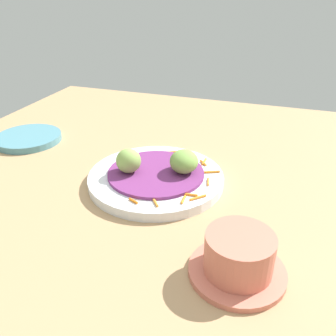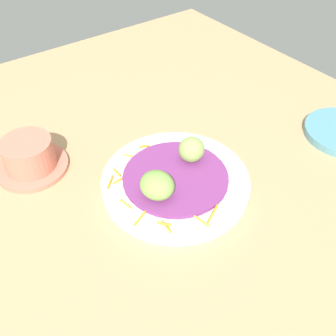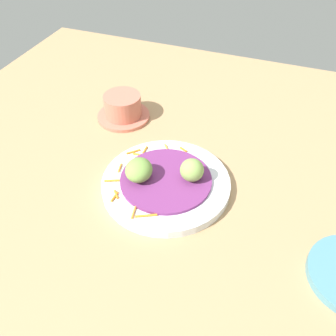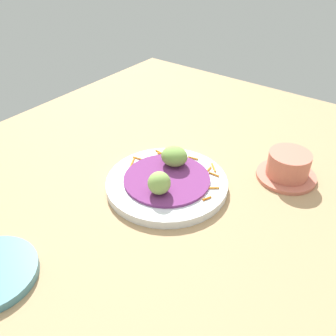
% 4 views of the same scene
% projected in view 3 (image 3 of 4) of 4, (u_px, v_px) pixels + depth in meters
% --- Properties ---
extents(table_surface, '(1.10, 1.10, 0.02)m').
position_uv_depth(table_surface, '(150.00, 174.00, 0.75)').
color(table_surface, tan).
rests_on(table_surface, ground).
extents(main_plate, '(0.24, 0.24, 0.02)m').
position_uv_depth(main_plate, '(166.00, 184.00, 0.71)').
color(main_plate, silver).
rests_on(main_plate, table_surface).
extents(cabbage_bed, '(0.17, 0.17, 0.01)m').
position_uv_depth(cabbage_bed, '(166.00, 179.00, 0.70)').
color(cabbage_bed, '#702D6B').
rests_on(cabbage_bed, main_plate).
extents(carrot_garnish, '(0.12, 0.21, 0.00)m').
position_uv_depth(carrot_garnish, '(137.00, 175.00, 0.71)').
color(carrot_garnish, orange).
rests_on(carrot_garnish, main_plate).
extents(guac_scoop_left, '(0.05, 0.05, 0.04)m').
position_uv_depth(guac_scoop_left, '(192.00, 170.00, 0.68)').
color(guac_scoop_left, '#84A851').
rests_on(guac_scoop_left, cabbage_bed).
extents(guac_scoop_center, '(0.06, 0.06, 0.04)m').
position_uv_depth(guac_scoop_center, '(140.00, 170.00, 0.68)').
color(guac_scoop_center, '#759E47').
rests_on(guac_scoop_center, cabbage_bed).
extents(terracotta_bowl, '(0.12, 0.12, 0.06)m').
position_uv_depth(terracotta_bowl, '(123.00, 108.00, 0.86)').
color(terracotta_bowl, '#C66B56').
rests_on(terracotta_bowl, table_surface).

